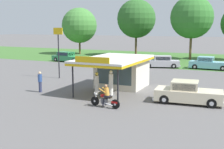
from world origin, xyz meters
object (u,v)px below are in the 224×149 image
motorcycle_with_rider (105,98)px  parked_car_second_row_spare (209,64)px  gas_pump_offside (111,85)px  featured_classic_sedan (188,93)px  parked_car_back_row_left (161,62)px  bystander_strolling_foreground (40,81)px  parked_car_back_row_far_right (119,59)px  parked_car_back_row_centre (67,57)px  gas_pump_nearside (97,85)px  roadside_pole_sign (58,44)px

motorcycle_with_rider → parked_car_second_row_spare: size_ratio=0.44×
gas_pump_offside → featured_classic_sedan: bearing=4.4°
featured_classic_sedan → parked_car_back_row_left: featured_classic_sedan is taller
bystander_strolling_foreground → motorcycle_with_rider: bearing=-15.2°
parked_car_back_row_far_right → parked_car_back_row_centre: parked_car_back_row_centre is taller
gas_pump_nearside → roadside_pole_sign: (-7.21, 5.16, 2.75)m
bystander_strolling_foreground → roadside_pole_sign: 7.24m
featured_classic_sedan → parked_car_back_row_centre: featured_classic_sedan is taller
motorcycle_with_rider → parked_car_back_row_centre: 26.98m
parked_car_back_row_centre → bystander_strolling_foreground: (9.87, -19.18, 0.22)m
parked_car_back_row_centre → roadside_pole_sign: size_ratio=1.06×
parked_car_back_row_centre → featured_classic_sedan: bearing=-39.0°
gas_pump_offside → parked_car_back_row_far_right: gas_pump_offside is taller
parked_car_back_row_far_right → parked_car_back_row_centre: (-8.63, -0.64, 0.02)m
parked_car_back_row_far_right → parked_car_back_row_left: parked_car_back_row_left is taller
motorcycle_with_rider → featured_classic_sedan: 5.98m
parked_car_back_row_far_right → parked_car_second_row_spare: parked_car_second_row_spare is taller
featured_classic_sedan → bystander_strolling_foreground: (-11.87, -1.56, 0.21)m
gas_pump_nearside → parked_car_back_row_centre: (-14.63, 18.06, -0.13)m
gas_pump_offside → parked_car_back_row_far_right: 20.06m
parked_car_second_row_spare → gas_pump_offside: bearing=-105.9°
parked_car_back_row_centre → roadside_pole_sign: 15.16m
motorcycle_with_rider → gas_pump_nearside: bearing=126.5°
motorcycle_with_rider → parked_car_back_row_far_right: 23.21m
gas_pump_nearside → parked_car_back_row_left: size_ratio=0.35×
parked_car_back_row_left → gas_pump_offside: bearing=-87.7°
parked_car_back_row_centre → gas_pump_nearside: bearing=-51.0°
bystander_strolling_foreground → parked_car_second_row_spare: bearing=60.2°
featured_classic_sedan → bystander_strolling_foreground: size_ratio=2.88×
gas_pump_offside → roadside_pole_sign: (-8.46, 5.16, 2.65)m
gas_pump_nearside → roadside_pole_sign: 9.28m
gas_pump_nearside → motorcycle_with_rider: bearing=-53.5°
parked_car_back_row_far_right → parked_car_second_row_spare: bearing=-0.1°
gas_pump_nearside → parked_car_back_row_left: (0.56, 17.68, -0.11)m
parked_car_second_row_spare → parked_car_back_row_left: size_ratio=0.99×
parked_car_second_row_spare → bystander_strolling_foreground: bystander_strolling_foreground is taller
featured_classic_sedan → parked_car_back_row_left: 18.43m
gas_pump_nearside → parked_car_back_row_left: 17.69m
parked_car_back_row_left → roadside_pole_sign: (-7.77, -12.52, 2.86)m
parked_car_back_row_centre → parked_car_second_row_spare: parked_car_second_row_spare is taller
motorcycle_with_rider → parked_car_back_row_left: 20.75m
motorcycle_with_rider → parked_car_second_row_spare: parked_car_second_row_spare is taller
parked_car_back_row_far_right → bystander_strolling_foreground: (1.25, -19.82, 0.23)m
featured_classic_sedan → roadside_pole_sign: bearing=161.8°
featured_classic_sedan → roadside_pole_sign: roadside_pole_sign is taller
motorcycle_with_rider → parked_car_back_row_centre: motorcycle_with_rider is taller
gas_pump_nearside → gas_pump_offside: (1.26, 0.00, 0.11)m
featured_classic_sedan → parked_car_back_row_far_right: size_ratio=0.87×
gas_pump_nearside → roadside_pole_sign: bearing=144.4°
motorcycle_with_rider → bystander_strolling_foreground: (-6.98, 1.89, 0.27)m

